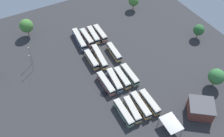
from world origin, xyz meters
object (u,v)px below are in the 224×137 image
at_px(bus_row1_slot3, 114,52).
at_px(maintenance_shelter, 171,123).
at_px(bus_row2_slot1, 114,80).
at_px(bus_row3_slot1, 132,109).
at_px(bus_row0_slot2, 93,35).
at_px(tree_northeast, 134,1).
at_px(lamp_post_mid_lot, 31,55).
at_px(bus_row1_slot1, 99,57).
at_px(lamp_post_near_entrance, 31,62).
at_px(bus_row0_slot3, 100,33).
at_px(bus_row2_slot3, 130,75).
at_px(tree_northwest, 26,26).
at_px(bus_row3_slot0, 124,113).
at_px(bus_row3_slot3, 150,102).
at_px(bus_row1_slot0, 91,59).
at_px(bus_row2_slot2, 122,78).
at_px(bus_row0_slot1, 87,37).
at_px(bus_row0_slot0, 79,39).
at_px(depot_building, 200,109).
at_px(bus_row3_slot2, 140,105).
at_px(tree_west_edge, 216,77).
at_px(tree_north_edge, 199,30).
at_px(bus_row2_slot0, 106,83).

xyz_separation_m(bus_row1_slot3, maintenance_shelter, (44.39, -1.04, 1.83)).
xyz_separation_m(bus_row2_slot1, bus_row3_slot1, (16.20, -1.20, -0.00)).
bearing_deg(bus_row0_slot2, tree_northeast, 111.27).
relative_size(bus_row1_slot3, lamp_post_mid_lot, 1.21).
distance_m(bus_row1_slot1, bus_row2_slot1, 15.96).
bearing_deg(lamp_post_near_entrance, bus_row0_slot3, 101.07).
xyz_separation_m(bus_row1_slot1, maintenance_shelter, (44.90, 6.46, 1.83)).
height_order(bus_row2_slot3, tree_northwest, tree_northwest).
height_order(bus_row3_slot0, bus_row3_slot3, same).
height_order(bus_row1_slot0, bus_row2_slot2, same).
bearing_deg(bus_row0_slot1, tree_northeast, 109.31).
bearing_deg(bus_row0_slot0, bus_row0_slot1, 82.18).
bearing_deg(depot_building, bus_row2_slot1, -143.45).
relative_size(bus_row3_slot2, tree_west_edge, 1.41).
relative_size(bus_row1_slot1, bus_row2_slot1, 1.24).
height_order(bus_row3_slot0, depot_building, depot_building).
bearing_deg(tree_west_edge, bus_row3_slot1, -97.61).
height_order(tree_northwest, tree_north_edge, tree_northwest).
bearing_deg(bus_row3_slot2, bus_row3_slot0, -91.22).
height_order(bus_row2_slot1, bus_row3_slot1, same).
xyz_separation_m(bus_row2_slot2, tree_west_edge, (20.78, 32.76, 3.67)).
height_order(bus_row3_slot1, lamp_post_near_entrance, lamp_post_near_entrance).
xyz_separation_m(bus_row2_slot0, lamp_post_mid_lot, (-28.22, -23.17, 3.50)).
bearing_deg(bus_row0_slot3, bus_row0_slot1, -91.94).
relative_size(bus_row2_slot2, bus_row3_slot0, 0.95).
bearing_deg(tree_northwest, tree_north_edge, 60.24).
xyz_separation_m(bus_row2_slot1, lamp_post_near_entrance, (-23.97, -28.26, 3.21)).
bearing_deg(lamp_post_near_entrance, bus_row3_slot0, 30.47).
bearing_deg(lamp_post_mid_lot, tree_west_edge, 51.99).
height_order(bus_row1_slot3, lamp_post_mid_lot, lamp_post_mid_lot).
bearing_deg(bus_row1_slot0, lamp_post_mid_lot, -117.39).
bearing_deg(bus_row3_slot1, depot_building, 60.61).
bearing_deg(bus_row3_slot2, bus_row2_slot1, -170.32).
relative_size(bus_row0_slot0, lamp_post_mid_lot, 1.58).
distance_m(bus_row0_slot3, bus_row2_slot1, 32.54).
height_order(bus_row0_slot0, tree_north_edge, tree_north_edge).
relative_size(bus_row1_slot1, bus_row3_slot0, 1.27).
bearing_deg(lamp_post_near_entrance, tree_north_edge, 77.57).
bearing_deg(lamp_post_near_entrance, bus_row2_slot1, 49.70).
xyz_separation_m(bus_row1_slot0, depot_building, (44.97, 24.69, 1.03)).
distance_m(lamp_post_near_entrance, tree_north_edge, 82.09).
bearing_deg(bus_row3_slot1, maintenance_shelter, 33.70).
relative_size(bus_row2_slot3, tree_northeast, 1.43).
xyz_separation_m(bus_row2_slot3, bus_row3_slot0, (15.41, -12.20, 0.00)).
bearing_deg(bus_row1_slot3, bus_row2_slot3, -3.41).
xyz_separation_m(bus_row3_slot1, maintenance_shelter, (12.76, 8.51, 1.83)).
bearing_deg(lamp_post_near_entrance, bus_row2_slot2, 52.51).
relative_size(bus_row3_slot1, tree_northeast, 1.40).
relative_size(bus_row0_slot0, lamp_post_near_entrance, 1.67).
xyz_separation_m(bus_row0_slot1, depot_building, (60.49, 19.99, 1.03)).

